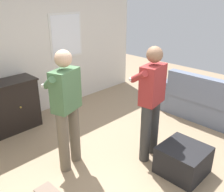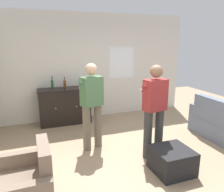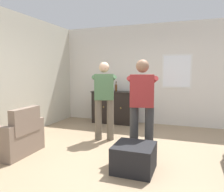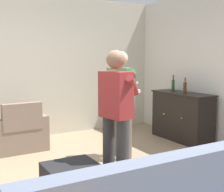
{
  "view_description": "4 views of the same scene",
  "coord_description": "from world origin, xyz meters",
  "px_view_note": "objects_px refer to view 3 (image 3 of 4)",
  "views": [
    {
      "loc": [
        -2.35,
        -1.79,
        2.32
      ],
      "look_at": [
        -0.19,
        0.35,
        1.05
      ],
      "focal_mm": 40.0,
      "sensor_mm": 36.0,
      "label": 1
    },
    {
      "loc": [
        -1.66,
        -3.14,
        2.05
      ],
      "look_at": [
        -0.39,
        0.34,
        1.14
      ],
      "focal_mm": 35.0,
      "sensor_mm": 36.0,
      "label": 2
    },
    {
      "loc": [
        1.09,
        -3.56,
        1.47
      ],
      "look_at": [
        -0.39,
        0.5,
        0.99
      ],
      "focal_mm": 35.0,
      "sensor_mm": 36.0,
      "label": 3
    },
    {
      "loc": [
        3.45,
        -1.79,
        1.61
      ],
      "look_at": [
        -0.2,
        0.32,
        1.07
      ],
      "focal_mm": 50.0,
      "sensor_mm": 36.0,
      "label": 4
    }
  ],
  "objects_px": {
    "armchair": "(16,138)",
    "sideboard_cabinet": "(115,107)",
    "ottoman": "(134,158)",
    "person_standing_left": "(104,97)",
    "bottle_liquor_amber": "(106,87)",
    "person_standing_right": "(142,103)",
    "bottle_wine_green": "(116,88)"
  },
  "relations": [
    {
      "from": "armchair",
      "to": "sideboard_cabinet",
      "type": "relative_size",
      "value": 0.68
    },
    {
      "from": "sideboard_cabinet",
      "to": "person_standing_right",
      "type": "bearing_deg",
      "value": -60.24
    },
    {
      "from": "sideboard_cabinet",
      "to": "person_standing_right",
      "type": "xyz_separation_m",
      "value": [
        1.27,
        -2.22,
        0.48
      ]
    },
    {
      "from": "ottoman",
      "to": "person_standing_left",
      "type": "height_order",
      "value": "person_standing_left"
    },
    {
      "from": "ottoman",
      "to": "person_standing_left",
      "type": "bearing_deg",
      "value": 128.26
    },
    {
      "from": "sideboard_cabinet",
      "to": "bottle_liquor_amber",
      "type": "height_order",
      "value": "bottle_liquor_amber"
    },
    {
      "from": "ottoman",
      "to": "bottle_wine_green",
      "type": "bearing_deg",
      "value": 113.96
    },
    {
      "from": "sideboard_cabinet",
      "to": "bottle_liquor_amber",
      "type": "xyz_separation_m",
      "value": [
        -0.28,
        0.01,
        0.58
      ]
    },
    {
      "from": "bottle_wine_green",
      "to": "person_standing_left",
      "type": "height_order",
      "value": "person_standing_left"
    },
    {
      "from": "armchair",
      "to": "bottle_wine_green",
      "type": "distance_m",
      "value": 3.13
    },
    {
      "from": "armchair",
      "to": "person_standing_left",
      "type": "distance_m",
      "value": 1.89
    },
    {
      "from": "armchair",
      "to": "bottle_liquor_amber",
      "type": "relative_size",
      "value": 2.81
    },
    {
      "from": "bottle_wine_green",
      "to": "person_standing_right",
      "type": "bearing_deg",
      "value": -61.15
    },
    {
      "from": "armchair",
      "to": "bottle_wine_green",
      "type": "bearing_deg",
      "value": 72.57
    },
    {
      "from": "sideboard_cabinet",
      "to": "person_standing_left",
      "type": "bearing_deg",
      "value": -78.99
    },
    {
      "from": "armchair",
      "to": "person_standing_right",
      "type": "relative_size",
      "value": 0.53
    },
    {
      "from": "sideboard_cabinet",
      "to": "armchair",
      "type": "bearing_deg",
      "value": -107.11
    },
    {
      "from": "armchair",
      "to": "sideboard_cabinet",
      "type": "xyz_separation_m",
      "value": [
        0.88,
        2.87,
        0.17
      ]
    },
    {
      "from": "sideboard_cabinet",
      "to": "bottle_wine_green",
      "type": "height_order",
      "value": "bottle_wine_green"
    },
    {
      "from": "sideboard_cabinet",
      "to": "bottle_wine_green",
      "type": "xyz_separation_m",
      "value": [
        0.03,
        0.03,
        0.56
      ]
    },
    {
      "from": "bottle_liquor_amber",
      "to": "person_standing_left",
      "type": "distance_m",
      "value": 1.66
    },
    {
      "from": "sideboard_cabinet",
      "to": "bottle_liquor_amber",
      "type": "relative_size",
      "value": 4.11
    },
    {
      "from": "ottoman",
      "to": "person_standing_left",
      "type": "xyz_separation_m",
      "value": [
        -0.99,
        1.25,
        0.74
      ]
    },
    {
      "from": "bottle_liquor_amber",
      "to": "ottoman",
      "type": "height_order",
      "value": "bottle_liquor_amber"
    },
    {
      "from": "ottoman",
      "to": "armchair",
      "type": "bearing_deg",
      "value": -178.22
    },
    {
      "from": "bottle_wine_green",
      "to": "sideboard_cabinet",
      "type": "bearing_deg",
      "value": -130.28
    },
    {
      "from": "ottoman",
      "to": "person_standing_left",
      "type": "distance_m",
      "value": 1.75
    },
    {
      "from": "bottle_wine_green",
      "to": "person_standing_left",
      "type": "bearing_deg",
      "value": -80.2
    },
    {
      "from": "person_standing_left",
      "to": "sideboard_cabinet",
      "type": "bearing_deg",
      "value": 101.01
    },
    {
      "from": "bottle_liquor_amber",
      "to": "person_standing_right",
      "type": "distance_m",
      "value": 2.71
    },
    {
      "from": "person_standing_right",
      "to": "bottle_liquor_amber",
      "type": "bearing_deg",
      "value": 124.81
    },
    {
      "from": "person_standing_right",
      "to": "ottoman",
      "type": "bearing_deg",
      "value": -88.12
    }
  ]
}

